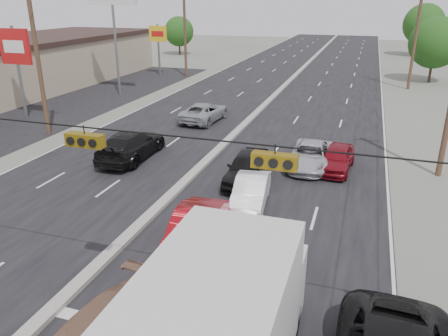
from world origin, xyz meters
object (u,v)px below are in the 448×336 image
(pole_sign_mid, at_px, (16,52))
(oncoming_near, at_px, (131,145))
(red_sedan, at_px, (195,233))
(queue_car_b, at_px, (251,192))
(queue_car_e, at_px, (337,158))
(pole_sign_far, at_px, (158,38))
(tree_right_mid, at_px, (435,42))
(oncoming_far, at_px, (204,112))
(tree_right_far, at_px, (424,24))
(queue_car_a, at_px, (248,168))
(utility_pole_right_c, at_px, (415,38))
(utility_pole_left_c, at_px, (185,33))
(utility_pole_left_b, at_px, (38,59))
(tree_left_far, at_px, (179,31))
(queue_car_c, at_px, (310,156))

(pole_sign_mid, xyz_separation_m, oncoming_near, (12.56, -5.70, -4.29))
(red_sedan, xyz_separation_m, oncoming_near, (-7.32, 8.35, 0.04))
(queue_car_b, distance_m, queue_car_e, 6.62)
(pole_sign_far, height_order, oncoming_near, pole_sign_far)
(tree_right_mid, relative_size, oncoming_far, 1.39)
(tree_right_far, bearing_deg, queue_car_a, -102.42)
(red_sedan, height_order, queue_car_b, red_sedan)
(utility_pole_right_c, height_order, tree_right_mid, utility_pole_right_c)
(utility_pole_left_c, bearing_deg, pole_sign_far, -180.00)
(utility_pole_left_c, height_order, pole_sign_far, utility_pole_left_c)
(utility_pole_left_b, relative_size, queue_car_a, 2.16)
(tree_left_far, distance_m, tree_right_mid, 39.93)
(tree_right_far, relative_size, queue_car_b, 2.00)
(queue_car_c, bearing_deg, queue_car_e, -2.00)
(tree_right_mid, relative_size, queue_car_e, 1.76)
(queue_car_a, bearing_deg, tree_right_far, 75.98)
(pole_sign_mid, height_order, queue_car_b, pole_sign_mid)
(pole_sign_mid, relative_size, queue_car_e, 1.73)
(pole_sign_mid, height_order, tree_left_far, pole_sign_mid)
(utility_pole_left_b, distance_m, utility_pole_right_c, 35.36)
(utility_pole_left_c, xyz_separation_m, tree_right_far, (28.50, 30.00, -0.15))
(oncoming_near, bearing_deg, queue_car_a, 167.95)
(utility_pole_left_c, xyz_separation_m, queue_car_b, (16.35, -31.63, -4.43))
(pole_sign_mid, relative_size, oncoming_far, 1.36)
(oncoming_near, bearing_deg, tree_right_far, -111.44)
(tree_right_far, bearing_deg, queue_car_c, -100.38)
(utility_pole_left_c, relative_size, tree_right_far, 1.23)
(pole_sign_far, height_order, red_sedan, pole_sign_far)
(tree_right_mid, bearing_deg, queue_car_b, -106.93)
(pole_sign_mid, xyz_separation_m, tree_left_far, (-5.00, 42.00, -1.40))
(utility_pole_left_c, distance_m, queue_car_e, 32.86)
(tree_right_mid, height_order, queue_car_e, tree_right_mid)
(utility_pole_left_b, distance_m, tree_right_mid, 40.70)
(utility_pole_left_b, xyz_separation_m, utility_pole_left_c, (0.00, 25.00, 0.00))
(tree_right_far, xyz_separation_m, red_sedan, (-13.12, -66.05, -4.17))
(oncoming_far, bearing_deg, tree_right_far, -107.85)
(utility_pole_left_b, bearing_deg, tree_right_mid, 47.49)
(pole_sign_mid, bearing_deg, tree_right_mid, 40.16)
(queue_car_c, distance_m, oncoming_far, 11.64)
(red_sedan, height_order, queue_car_c, red_sedan)
(queue_car_a, bearing_deg, pole_sign_far, 121.61)
(utility_pole_left_b, xyz_separation_m, oncoming_near, (8.06, -2.70, -4.28))
(utility_pole_left_b, relative_size, queue_car_c, 2.07)
(tree_right_far, xyz_separation_m, oncoming_far, (-19.29, -48.54, -4.24))
(utility_pole_left_b, distance_m, utility_pole_left_c, 25.00)
(utility_pole_right_c, distance_m, tree_right_far, 30.20)
(pole_sign_far, xyz_separation_m, queue_car_c, (21.77, -25.85, -3.74))
(tree_right_mid, distance_m, red_sedan, 42.95)
(tree_right_far, xyz_separation_m, queue_car_e, (-8.79, -55.92, -4.27))
(utility_pole_left_c, distance_m, oncoming_near, 29.17)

